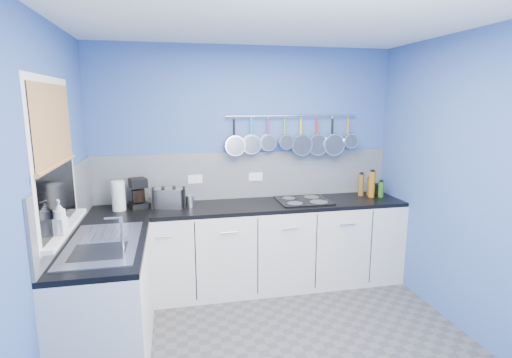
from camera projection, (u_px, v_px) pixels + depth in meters
name	position (u px, v px, depth m)	size (l,w,h in m)	color
floor	(282.00, 356.00, 3.08)	(3.20, 3.00, 0.02)	#47474C
ceiling	(287.00, 11.00, 2.59)	(3.20, 3.00, 0.02)	white
wall_back	(246.00, 166.00, 4.29)	(3.20, 0.02, 2.50)	#3859A1
wall_front	(404.00, 299.00, 1.39)	(3.20, 0.02, 2.50)	#3859A1
wall_left	(40.00, 211.00, 2.51)	(0.02, 3.00, 2.50)	#3859A1
wall_right	(479.00, 188.00, 3.16)	(0.02, 3.00, 2.50)	#3859A1
backsplash_back	(246.00, 175.00, 4.28)	(3.20, 0.02, 0.50)	#9B9DA3
backsplash_left	(68.00, 203.00, 3.11)	(0.02, 1.80, 0.50)	#9B9DA3
cabinet_run_back	(252.00, 248.00, 4.15)	(3.20, 0.60, 0.86)	silver
worktop_back	(252.00, 206.00, 4.06)	(3.20, 0.60, 0.04)	black
cabinet_run_left	(108.00, 302.00, 3.02)	(0.60, 1.20, 0.86)	silver
worktop_left	(103.00, 246.00, 2.93)	(0.60, 1.20, 0.04)	black
window_frame	(54.00, 157.00, 2.75)	(0.01, 1.00, 1.10)	white
window_glass	(55.00, 157.00, 2.75)	(0.01, 0.90, 1.00)	black
bamboo_blind	(53.00, 125.00, 2.71)	(0.01, 0.90, 0.55)	#B16A34
window_sill	(65.00, 228.00, 2.85)	(0.10, 0.98, 0.03)	white
sink_unit	(103.00, 243.00, 2.93)	(0.50, 0.95, 0.01)	silver
mixer_tap	(122.00, 233.00, 2.76)	(0.12, 0.08, 0.26)	silver
socket_left	(195.00, 179.00, 4.16)	(0.15, 0.01, 0.09)	white
socket_right	(256.00, 177.00, 4.30)	(0.15, 0.01, 0.09)	white
pot_rail	(293.00, 116.00, 4.23)	(0.02, 0.02, 1.45)	silver
soap_bottle_a	(60.00, 217.00, 2.65)	(0.09, 0.09, 0.24)	white
soap_bottle_b	(60.00, 222.00, 2.66)	(0.08, 0.08, 0.17)	white
paper_towel	(118.00, 196.00, 3.80)	(0.13, 0.13, 0.28)	white
coffee_maker	(138.00, 193.00, 3.90)	(0.16, 0.18, 0.29)	black
toaster	(169.00, 198.00, 3.92)	(0.30, 0.17, 0.19)	silver
canister	(190.00, 201.00, 3.95)	(0.08, 0.08, 0.11)	silver
hob	(303.00, 201.00, 4.18)	(0.54, 0.47, 0.01)	black
pan_0	(234.00, 136.00, 4.13)	(0.21, 0.10, 0.40)	silver
pan_1	(251.00, 135.00, 4.16)	(0.21, 0.06, 0.40)	silver
pan_2	(268.00, 134.00, 4.20)	(0.18, 0.06, 0.37)	silver
pan_3	(285.00, 133.00, 4.23)	(0.16, 0.11, 0.35)	silver
pan_4	(301.00, 136.00, 4.28)	(0.23, 0.09, 0.42)	silver
pan_5	(317.00, 136.00, 4.32)	(0.24, 0.09, 0.43)	silver
pan_6	(332.00, 136.00, 4.35)	(0.24, 0.10, 0.43)	silver
pan_7	(348.00, 132.00, 4.38)	(0.16, 0.13, 0.35)	silver
condiment_0	(376.00, 190.00, 4.44)	(0.05, 0.05, 0.12)	black
condiment_1	(370.00, 187.00, 4.43)	(0.07, 0.07, 0.19)	brown
condiment_2	(361.00, 185.00, 4.40)	(0.06, 0.06, 0.24)	brown
condiment_3	(381.00, 189.00, 4.35)	(0.06, 0.06, 0.17)	#265919
condiment_4	(372.00, 184.00, 4.34)	(0.07, 0.07, 0.28)	#8C5914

